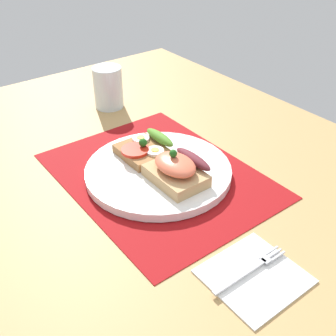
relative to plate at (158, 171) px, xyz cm
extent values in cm
cube|color=tan|center=(0.00, 0.00, -2.69)|extent=(120.00, 90.00, 3.20)
cube|color=maroon|center=(0.00, 0.00, -0.94)|extent=(41.97, 32.07, 0.30)
cylinder|color=white|center=(0.00, 0.00, 0.00)|extent=(27.40, 27.40, 1.58)
cube|color=#9C6B3E|center=(-5.28, -0.15, 1.65)|extent=(9.30, 7.96, 1.71)
cylinder|color=red|center=(-5.04, -1.76, 2.80)|extent=(5.35, 5.35, 0.60)
ellipsoid|color=#4F8727|center=(-5.28, 4.23, 3.40)|extent=(8.19, 2.20, 1.80)
sphere|color=#1E5919|center=(-4.88, -0.15, 3.90)|extent=(1.60, 1.60, 1.60)
cylinder|color=white|center=(-8.07, 1.60, 2.75)|extent=(3.42, 3.42, 0.50)
cylinder|color=yellow|center=(-8.07, 1.60, 3.08)|extent=(1.54, 1.54, 0.16)
cylinder|color=white|center=(-2.49, 1.08, 2.75)|extent=(3.42, 3.42, 0.50)
cylinder|color=yellow|center=(-2.49, 1.08, 3.08)|extent=(1.54, 1.54, 0.16)
cube|color=tan|center=(5.28, -0.29, 1.87)|extent=(10.61, 7.62, 2.17)
ellipsoid|color=#E76A4A|center=(5.09, -0.47, 4.19)|extent=(8.70, 6.09, 2.46)
ellipsoid|color=maroon|center=(5.28, 3.92, 3.86)|extent=(9.02, 2.20, 1.80)
sphere|color=#1E5919|center=(4.48, 0.31, 6.12)|extent=(1.40, 1.40, 1.40)
cube|color=white|center=(28.10, -3.91, -0.79)|extent=(12.24, 12.87, 0.60)
cube|color=#B7B7BC|center=(27.27, -5.90, -0.33)|extent=(0.80, 9.96, 0.32)
cube|color=#B7B7BC|center=(27.27, -0.72, -0.33)|extent=(1.50, 1.20, 0.32)
cube|color=#B7B7BC|center=(26.62, 1.28, -0.33)|extent=(0.32, 2.80, 0.32)
cube|color=#B7B7BC|center=(27.27, 1.28, -0.33)|extent=(0.32, 2.80, 0.32)
cube|color=#B7B7BC|center=(27.92, 1.28, -0.33)|extent=(0.32, 2.80, 0.32)
cylinder|color=silver|center=(-31.67, 8.10, 3.92)|extent=(7.02, 7.02, 10.02)
camera|label=1|loc=(52.80, -37.83, 44.57)|focal=44.83mm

